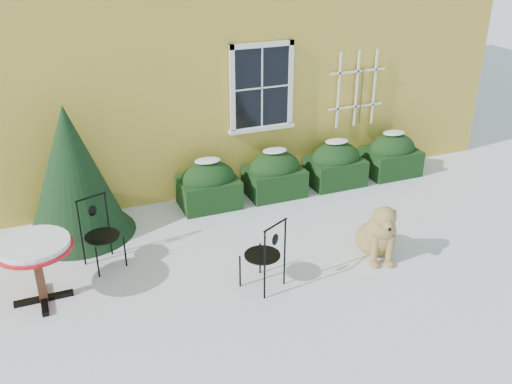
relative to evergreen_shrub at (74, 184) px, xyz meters
name	(u,v)px	position (x,y,z in m)	size (l,w,h in m)	color
ground	(281,274)	(2.60, -2.39, -0.89)	(80.00, 80.00, 0.00)	white
hedge_row	(305,169)	(4.25, 0.16, -0.49)	(4.95, 0.80, 0.91)	black
evergreen_shrub	(74,184)	(0.00, 0.00, 0.00)	(1.82, 1.82, 2.21)	black
bistro_table	(35,252)	(-0.69, -1.77, -0.11)	(1.01, 1.01, 0.93)	black
patio_chair_near	(265,254)	(2.25, -2.59, -0.35)	(0.64, 0.64, 1.07)	black
patio_chair_far	(101,233)	(0.22, -1.14, -0.35)	(0.61, 0.60, 1.08)	black
dog	(379,234)	(4.18, -2.50, -0.49)	(0.81, 1.05, 0.99)	tan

